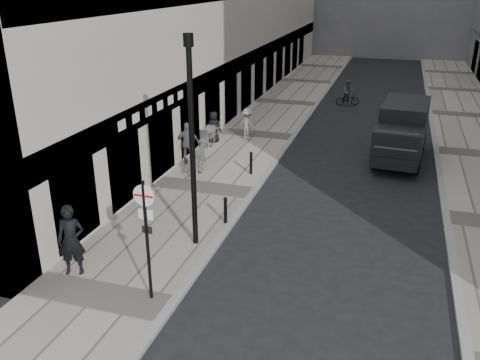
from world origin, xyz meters
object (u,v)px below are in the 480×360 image
object	(u,v)px
lamppost	(192,134)
panel_van	(402,129)
sign_post	(146,225)
walking_man	(71,240)
cyclist	(348,96)

from	to	relation	value
lamppost	panel_van	xyz separation A→B (m)	(5.92, 10.48, -2.22)
sign_post	lamppost	world-z (taller)	lamppost
sign_post	panel_van	size ratio (longest dim) A/B	0.59
walking_man	lamppost	size ratio (longest dim) A/B	0.32
walking_man	lamppost	world-z (taller)	lamppost
lamppost	panel_van	distance (m)	12.24
cyclist	walking_man	bearing A→B (deg)	-123.17
lamppost	panel_van	size ratio (longest dim) A/B	1.16
lamppost	cyclist	size ratio (longest dim) A/B	3.87
panel_van	cyclist	distance (m)	10.48
walking_man	cyclist	size ratio (longest dim) A/B	1.25
walking_man	sign_post	bearing A→B (deg)	-30.10
walking_man	cyclist	bearing A→B (deg)	57.54
sign_post	panel_van	xyz separation A→B (m)	(5.92, 13.54, -0.79)
walking_man	sign_post	xyz separation A→B (m)	(2.57, -0.46, 1.07)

